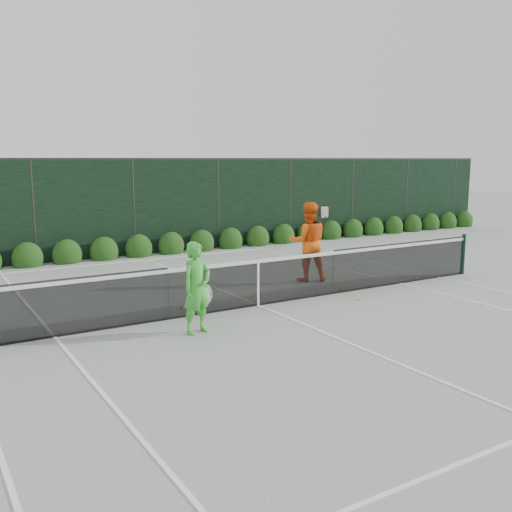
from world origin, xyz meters
TOP-DOWN VIEW (x-y plane):
  - ground at (0.00, 0.00)m, footprint 80.00×80.00m
  - tennis_net at (-0.02, 0.00)m, footprint 12.90×0.10m
  - player_woman at (-1.89, -1.04)m, footprint 0.69×0.54m
  - player_man at (2.38, 1.47)m, footprint 1.19×1.08m
  - court_lines at (0.00, 0.00)m, footprint 11.03×23.83m
  - windscreen_fence at (0.00, -2.71)m, footprint 32.00×21.07m
  - hedge_row at (-0.00, 7.15)m, footprint 31.66×0.65m
  - tennis_balls at (0.39, 0.19)m, footprint 3.96×1.61m

SIDE VIEW (x-z plane):
  - ground at x=0.00m, z-range 0.00..0.00m
  - court_lines at x=0.00m, z-range 0.00..0.01m
  - tennis_balls at x=0.39m, z-range 0.00..0.07m
  - hedge_row at x=0.00m, z-range -0.23..0.70m
  - tennis_net at x=-0.02m, z-range 0.00..1.07m
  - player_woman at x=-1.89m, z-range 0.00..1.62m
  - player_man at x=2.38m, z-range 0.00..1.98m
  - windscreen_fence at x=0.00m, z-range -0.02..3.04m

